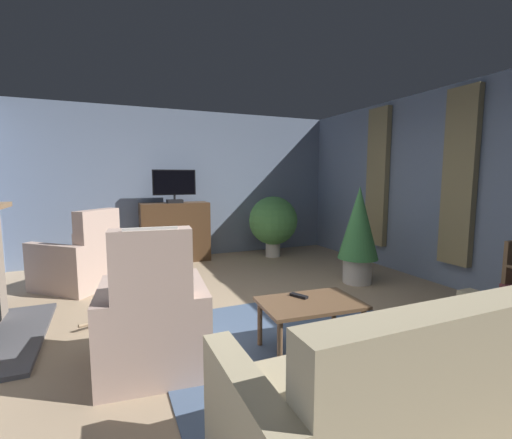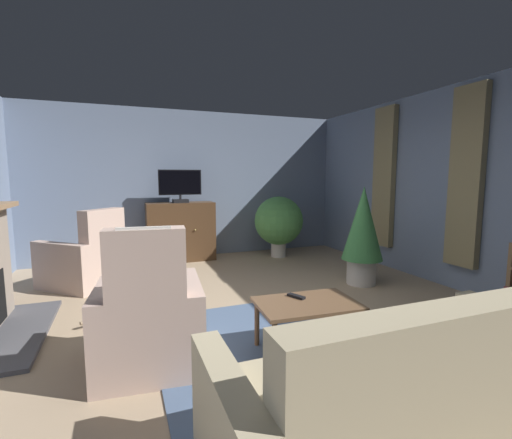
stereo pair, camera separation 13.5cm
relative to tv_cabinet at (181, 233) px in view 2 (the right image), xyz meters
The scene contains 16 objects.
ground_plane 3.10m from the tv_cabinet, 84.83° to the right, with size 6.41×7.30×0.04m, color tan.
wall_back 0.97m from the tv_cabinet, 51.78° to the left, with size 6.41×0.10×2.72m, color slate.
wall_right_with_window 4.52m from the tv_cabinet, 43.35° to the right, with size 0.10×7.30×2.72m, color slate.
curtain_panel_near 4.51m from the tv_cabinet, 44.79° to the right, with size 0.10×0.44×2.29m, color #8E7F56.
curtain_panel_far 3.64m from the tv_cabinet, 27.11° to the right, with size 0.10×0.44×2.29m, color #8E7F56.
rug_central 3.67m from the tv_cabinet, 83.46° to the right, with size 2.37×2.14×0.01m, color slate.
tv_cabinet is the anchor object (origin of this frame).
television 0.86m from the tv_cabinet, 90.00° to the right, with size 0.74×0.20×0.58m.
coffee_table 3.83m from the tv_cabinet, 83.07° to the right, with size 0.89×0.61×0.45m.
tv_remote 3.69m from the tv_cabinet, 83.33° to the right, with size 0.17×0.05×0.02m, color black.
sofa_floral 5.01m from the tv_cabinet, 85.18° to the right, with size 2.15×0.89×0.94m.
armchair_in_far_corner 1.78m from the tv_cabinet, 145.30° to the right, with size 1.27×1.27×1.08m.
armchair_facing_sofa 3.65m from the tv_cabinet, 102.83° to the right, with size 0.89×0.92×1.17m.
potted_plant_leafy_by_curtain 3.19m from the tv_cabinet, 47.44° to the right, with size 0.56×0.56×1.38m.
potted_plant_on_hearth_side 1.81m from the tv_cabinet, 11.27° to the right, with size 0.91×0.91×1.15m.
cat 2.71m from the tv_cabinet, 112.42° to the right, with size 0.63×0.32×0.22m.
Camera 2 is at (-1.25, -3.29, 1.50)m, focal length 24.73 mm.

